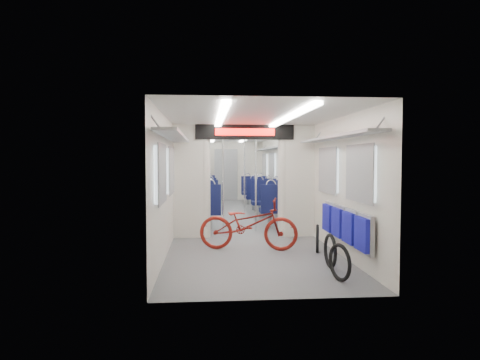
{
  "coord_description": "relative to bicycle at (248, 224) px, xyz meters",
  "views": [
    {
      "loc": [
        -0.8,
        -10.75,
        1.6
      ],
      "look_at": [
        -0.04,
        -1.43,
        1.15
      ],
      "focal_mm": 32.0,
      "sensor_mm": 36.0,
      "label": 1
    }
  ],
  "objects": [
    {
      "name": "bike_hoop_c",
      "position": [
        1.15,
        -0.34,
        -0.24
      ],
      "size": [
        0.17,
        0.49,
        0.49
      ],
      "primitive_type": "torus",
      "rotation": [
        1.57,
        0.0,
        1.31
      ],
      "color": "black",
      "rests_on": "ground"
    },
    {
      "name": "seat_bay_near_left",
      "position": [
        -0.89,
        3.14,
        0.11
      ],
      "size": [
        0.95,
        2.28,
        1.16
      ],
      "color": "#0C1036",
      "rests_on": "ground"
    },
    {
      "name": "bike_hoop_a",
      "position": [
        1.0,
        -2.05,
        -0.23
      ],
      "size": [
        0.18,
        0.5,
        0.5
      ],
      "primitive_type": "torus",
      "rotation": [
        1.57,
        0.0,
        1.83
      ],
      "color": "black",
      "rests_on": "ground"
    },
    {
      "name": "seat_bay_far_left",
      "position": [
        -0.89,
        6.86,
        0.11
      ],
      "size": [
        0.94,
        2.22,
        1.15
      ],
      "color": "#0C1036",
      "rests_on": "ground"
    },
    {
      "name": "seat_bay_far_right",
      "position": [
        0.98,
        6.72,
        0.09
      ],
      "size": [
        0.92,
        2.12,
        1.11
      ],
      "color": "#0C1036",
      "rests_on": "ground"
    },
    {
      "name": "stanchion_near_left",
      "position": [
        -0.36,
        2.12,
        0.69
      ],
      "size": [
        0.04,
        0.04,
        2.3
      ],
      "primitive_type": "cylinder",
      "color": "silver",
      "rests_on": "ground"
    },
    {
      "name": "stanchion_far_right",
      "position": [
        0.41,
        5.24,
        0.69
      ],
      "size": [
        0.04,
        0.04,
        2.3
      ],
      "primitive_type": "cylinder",
      "color": "silver",
      "rests_on": "ground"
    },
    {
      "name": "stanchion_near_right",
      "position": [
        0.36,
        1.92,
        0.69
      ],
      "size": [
        0.04,
        0.04,
        2.3
      ],
      "primitive_type": "cylinder",
      "color": "silver",
      "rests_on": "ground"
    },
    {
      "name": "seat_bay_near_right",
      "position": [
        0.98,
        3.3,
        0.1
      ],
      "size": [
        0.94,
        2.2,
        1.14
      ],
      "color": "#0C1036",
      "rests_on": "ground"
    },
    {
      "name": "carriage",
      "position": [
        0.05,
        3.03,
        1.04
      ],
      "size": [
        12.0,
        12.02,
        2.31
      ],
      "color": "#515456",
      "rests_on": "ground"
    },
    {
      "name": "flip_bench",
      "position": [
        1.4,
        -1.01,
        0.12
      ],
      "size": [
        0.12,
        2.13,
        0.54
      ],
      "color": "gray",
      "rests_on": "carriage"
    },
    {
      "name": "bicycle",
      "position": [
        0.0,
        0.0,
        0.0
      ],
      "size": [
        1.83,
        0.95,
        0.91
      ],
      "primitive_type": "imported",
      "rotation": [
        0.0,
        0.0,
        1.37
      ],
      "color": "maroon",
      "rests_on": "ground"
    },
    {
      "name": "bike_hoop_b",
      "position": [
        1.07,
        -1.37,
        -0.23
      ],
      "size": [
        0.06,
        0.51,
        0.51
      ],
      "primitive_type": "torus",
      "rotation": [
        1.57,
        0.0,
        1.59
      ],
      "color": "black",
      "rests_on": "ground"
    },
    {
      "name": "stanchion_far_left",
      "position": [
        -0.24,
        5.25,
        0.69
      ],
      "size": [
        0.05,
        0.05,
        2.3
      ],
      "primitive_type": "cylinder",
      "color": "silver",
      "rests_on": "ground"
    }
  ]
}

